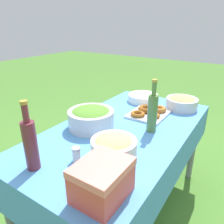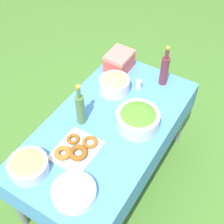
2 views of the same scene
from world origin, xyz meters
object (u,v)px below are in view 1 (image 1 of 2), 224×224
object	(u,v)px
pasta_bowl	(114,147)
plate_stack	(143,98)
donut_platter	(149,112)
wine_bottle	(30,143)
salad_bowl	(91,117)
olive_oil_bottle	(152,112)
cooler_box	(102,180)
bread_bowl	(182,102)

from	to	relation	value
pasta_bowl	plate_stack	bearing A→B (deg)	16.45
donut_platter	wine_bottle	distance (m)	0.90
wine_bottle	salad_bowl	bearing A→B (deg)	4.53
salad_bowl	plate_stack	world-z (taller)	salad_bowl
pasta_bowl	olive_oil_bottle	world-z (taller)	olive_oil_bottle
donut_platter	olive_oil_bottle	xyz separation A→B (m)	(-0.23, -0.12, 0.11)
donut_platter	pasta_bowl	bearing A→B (deg)	-172.08
cooler_box	salad_bowl	bearing A→B (deg)	42.29
pasta_bowl	donut_platter	world-z (taller)	pasta_bowl
olive_oil_bottle	salad_bowl	bearing A→B (deg)	115.90
olive_oil_bottle	bread_bowl	distance (m)	0.49
wine_bottle	cooler_box	world-z (taller)	wine_bottle
donut_platter	plate_stack	world-z (taller)	plate_stack
salad_bowl	plate_stack	distance (m)	0.64
wine_bottle	pasta_bowl	bearing A→B (deg)	-45.76
salad_bowl	bread_bowl	distance (m)	0.75
pasta_bowl	olive_oil_bottle	distance (m)	0.39
olive_oil_bottle	bread_bowl	xyz separation A→B (m)	(0.48, -0.04, -0.08)
cooler_box	pasta_bowl	bearing A→B (deg)	22.79
pasta_bowl	cooler_box	size ratio (longest dim) A/B	1.03
plate_stack	bread_bowl	xyz separation A→B (m)	(0.01, -0.33, 0.02)
salad_bowl	bread_bowl	bearing A→B (deg)	-30.74
wine_bottle	bread_bowl	xyz separation A→B (m)	(1.13, -0.35, -0.08)
pasta_bowl	donut_platter	xyz separation A→B (m)	(0.61, 0.08, -0.04)
salad_bowl	donut_platter	world-z (taller)	salad_bowl
salad_bowl	wine_bottle	world-z (taller)	wine_bottle
salad_bowl	plate_stack	bearing A→B (deg)	-5.22
bread_bowl	cooler_box	distance (m)	1.10
salad_bowl	cooler_box	xyz separation A→B (m)	(-0.45, -0.41, 0.00)
plate_stack	bread_bowl	world-z (taller)	bread_bowl
donut_platter	bread_bowl	size ratio (longest dim) A/B	1.21
salad_bowl	wine_bottle	size ratio (longest dim) A/B	0.88
salad_bowl	wine_bottle	distance (m)	0.48
bread_bowl	donut_platter	bearing A→B (deg)	148.13
pasta_bowl	bread_bowl	distance (m)	0.87
pasta_bowl	donut_platter	distance (m)	0.61
salad_bowl	plate_stack	xyz separation A→B (m)	(0.64, -0.06, -0.04)
donut_platter	bread_bowl	xyz separation A→B (m)	(0.26, -0.16, 0.03)
salad_bowl	wine_bottle	xyz separation A→B (m)	(-0.48, -0.04, 0.06)
cooler_box	olive_oil_bottle	bearing A→B (deg)	6.20
pasta_bowl	salad_bowl	bearing A→B (deg)	55.35
donut_platter	olive_oil_bottle	distance (m)	0.28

